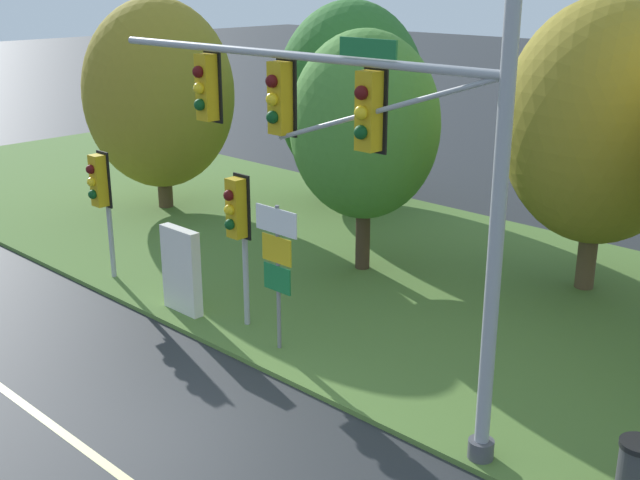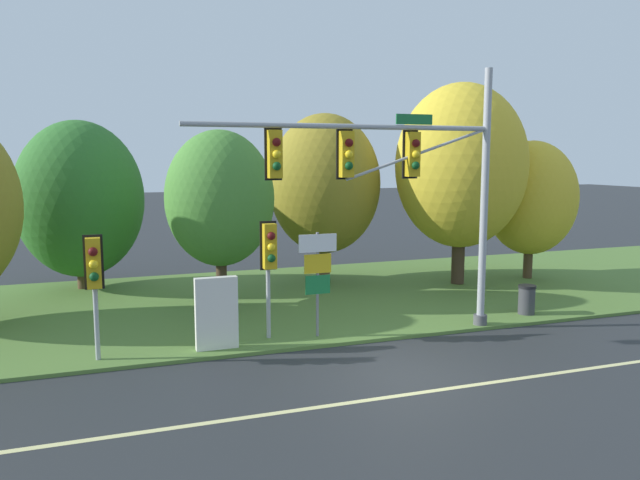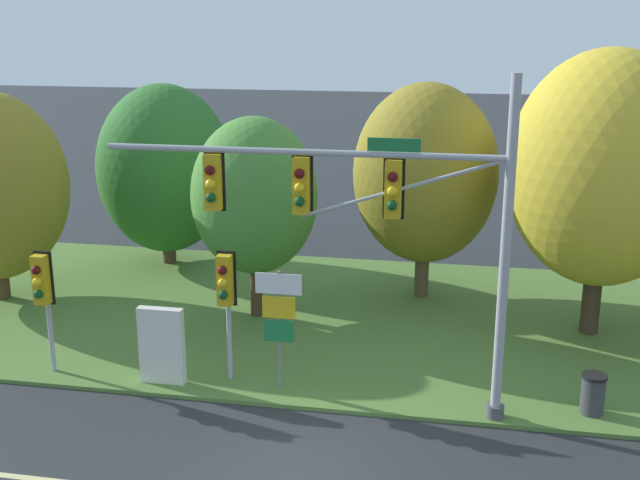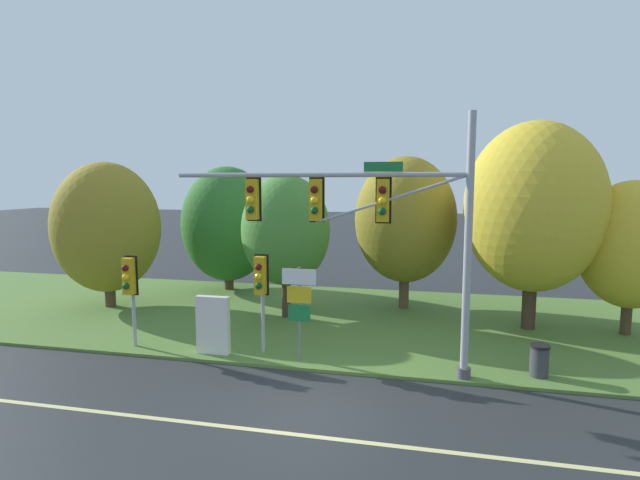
# 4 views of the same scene
# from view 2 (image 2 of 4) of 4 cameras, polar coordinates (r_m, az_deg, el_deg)

# --- Properties ---
(ground_plane) EXTENTS (160.00, 160.00, 0.00)m
(ground_plane) POSITION_cam_2_polar(r_m,az_deg,el_deg) (15.17, 7.63, -12.02)
(ground_plane) COLOR #282B2D
(lane_stripe) EXTENTS (36.00, 0.16, 0.01)m
(lane_stripe) POSITION_cam_2_polar(r_m,az_deg,el_deg) (14.18, 9.91, -13.48)
(lane_stripe) COLOR beige
(lane_stripe) RESTS_ON ground
(grass_verge) EXTENTS (48.00, 11.50, 0.10)m
(grass_verge) POSITION_cam_2_polar(r_m,az_deg,el_deg) (22.51, -2.07, -5.30)
(grass_verge) COLOR #517533
(grass_verge) RESTS_ON ground
(traffic_signal_mast) EXTENTS (8.89, 0.49, 7.49)m
(traffic_signal_mast) POSITION_cam_2_polar(r_m,az_deg,el_deg) (17.39, 7.48, 6.12)
(traffic_signal_mast) COLOR #9EA0A5
(traffic_signal_mast) RESTS_ON grass_verge
(pedestrian_signal_near_kerb) EXTENTS (0.46, 0.55, 3.12)m
(pedestrian_signal_near_kerb) POSITION_cam_2_polar(r_m,az_deg,el_deg) (15.95, -19.97, -2.65)
(pedestrian_signal_near_kerb) COLOR #9EA0A5
(pedestrian_signal_near_kerb) RESTS_ON grass_verge
(pedestrian_signal_further_along) EXTENTS (0.46, 0.55, 3.26)m
(pedestrian_signal_further_along) POSITION_cam_2_polar(r_m,az_deg,el_deg) (16.89, -4.65, -1.27)
(pedestrian_signal_further_along) COLOR #9EA0A5
(pedestrian_signal_further_along) RESTS_ON grass_verge
(route_sign_post) EXTENTS (1.09, 0.08, 2.93)m
(route_sign_post) POSITION_cam_2_polar(r_m,az_deg,el_deg) (17.19, -0.22, -2.65)
(route_sign_post) COLOR slate
(route_sign_post) RESTS_ON grass_verge
(tree_left_of_mast) EXTENTS (4.70, 4.70, 6.34)m
(tree_left_of_mast) POSITION_cam_2_polar(r_m,az_deg,el_deg) (25.11, -21.11, 3.49)
(tree_left_of_mast) COLOR #4C3823
(tree_left_of_mast) RESTS_ON grass_verge
(tree_behind_signpost) EXTENTS (3.62, 3.62, 5.87)m
(tree_behind_signpost) POSITION_cam_2_polar(r_m,az_deg,el_deg) (20.97, -9.14, 3.75)
(tree_behind_signpost) COLOR #423021
(tree_behind_signpost) RESTS_ON grass_verge
(tree_mid_verge) EXTENTS (4.40, 4.40, 6.67)m
(tree_mid_verge) POSITION_cam_2_polar(r_m,az_deg,el_deg) (24.72, 0.43, 5.14)
(tree_mid_verge) COLOR brown
(tree_mid_verge) RESTS_ON grass_verge
(tree_tall_centre) EXTENTS (5.07, 5.07, 7.81)m
(tree_tall_centre) POSITION_cam_2_polar(r_m,az_deg,el_deg) (24.89, 12.75, 6.60)
(tree_tall_centre) COLOR #423021
(tree_tall_centre) RESTS_ON grass_verge
(tree_right_far) EXTENTS (3.71, 3.71, 5.64)m
(tree_right_far) POSITION_cam_2_polar(r_m,az_deg,el_deg) (26.90, 18.71, 3.66)
(tree_right_far) COLOR #4C3823
(tree_right_far) RESTS_ON grass_verge
(info_kiosk) EXTENTS (1.10, 0.24, 1.90)m
(info_kiosk) POSITION_cam_2_polar(r_m,az_deg,el_deg) (16.52, -9.44, -6.64)
(info_kiosk) COLOR silver
(info_kiosk) RESTS_ON grass_verge
(trash_bin) EXTENTS (0.56, 0.56, 0.93)m
(trash_bin) POSITION_cam_2_polar(r_m,az_deg,el_deg) (21.01, 18.37, -5.17)
(trash_bin) COLOR #38383D
(trash_bin) RESTS_ON grass_verge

